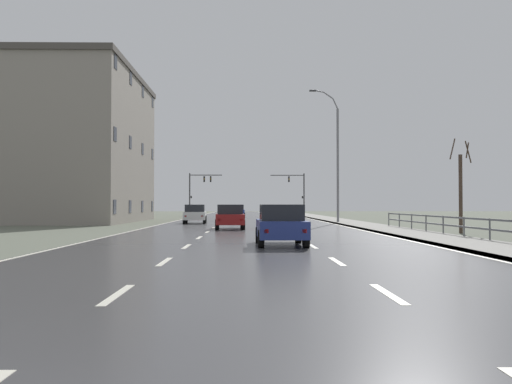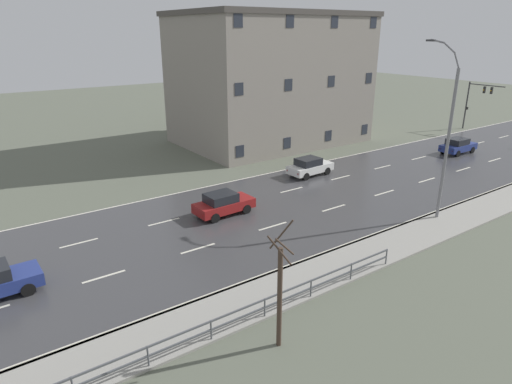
% 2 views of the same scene
% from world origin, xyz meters
% --- Properties ---
extents(ground_plane, '(160.00, 160.00, 0.12)m').
position_xyz_m(ground_plane, '(0.00, 48.00, -0.06)').
color(ground_plane, '#5B6051').
extents(road_asphalt_strip, '(14.00, 120.00, 0.03)m').
position_xyz_m(road_asphalt_strip, '(0.00, 60.00, 0.01)').
color(road_asphalt_strip, '#3D3D3F').
rests_on(road_asphalt_strip, ground).
extents(guardrail, '(0.07, 32.02, 1.00)m').
position_xyz_m(guardrail, '(9.85, 20.24, 0.71)').
color(guardrail, '#515459').
rests_on(guardrail, ground).
extents(street_lamp_midground, '(2.50, 0.24, 11.34)m').
position_xyz_m(street_lamp_midground, '(7.45, 44.12, 5.55)').
color(street_lamp_midground, slate).
rests_on(street_lamp_midground, ground).
extents(traffic_signal_left, '(4.49, 0.36, 5.86)m').
position_xyz_m(traffic_signal_left, '(-6.81, 72.78, 4.00)').
color(traffic_signal_left, '#38383A').
rests_on(traffic_signal_left, ground).
extents(car_near_left, '(1.98, 4.18, 1.57)m').
position_xyz_m(car_near_left, '(-4.40, 43.50, 0.80)').
color(car_near_left, silver).
rests_on(car_near_left, ground).
extents(car_near_right, '(1.88, 4.12, 1.57)m').
position_xyz_m(car_near_right, '(-1.24, 60.74, 0.80)').
color(car_near_right, navy).
rests_on(car_near_right, ground).
extents(car_distant, '(1.96, 4.16, 1.57)m').
position_xyz_m(car_distant, '(-1.18, 32.85, 0.80)').
color(car_distant, maroon).
rests_on(car_distant, ground).
extents(brick_building, '(13.48, 19.48, 13.69)m').
position_xyz_m(brick_building, '(-16.87, 48.50, 6.85)').
color(brick_building, gray).
rests_on(brick_building, ground).
extents(bare_tree_mid, '(1.25, 1.30, 5.27)m').
position_xyz_m(bare_tree_mid, '(11.58, 27.65, 2.39)').
color(bare_tree_mid, '#423328').
rests_on(bare_tree_mid, ground).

